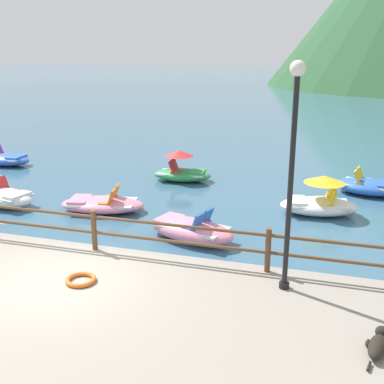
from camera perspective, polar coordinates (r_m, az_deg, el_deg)
ground_plane at (r=47.87m, az=10.54°, el=10.84°), size 200.00×200.00×0.00m
dock_railing at (r=10.90m, az=-11.90°, el=-4.11°), size 23.92×0.12×0.95m
lamp_post at (r=8.52m, az=12.13°, el=3.96°), size 0.28×0.28×4.27m
dog_resting at (r=8.00m, az=21.78°, el=-16.89°), size 0.45×1.05×0.26m
life_ring at (r=9.70m, az=-13.42°, el=-10.39°), size 0.61×0.61×0.09m
pedal_boat_1 at (r=16.19m, az=-21.89°, el=-0.59°), size 2.32×1.60×0.87m
pedal_boat_2 at (r=22.03m, az=-22.05°, el=3.73°), size 2.55×1.24×0.84m
pedal_boat_3 at (r=12.35m, az=-0.20°, el=-4.56°), size 2.70×1.80×0.89m
pedal_boat_4 at (r=14.74m, az=15.26°, el=-1.13°), size 2.51×1.66×1.22m
pedal_boat_5 at (r=17.39m, az=20.72°, el=0.66°), size 2.44×1.86×0.86m
pedal_boat_6 at (r=14.77m, az=-10.94°, el=-1.46°), size 2.80×1.78×0.81m
pedal_boat_7 at (r=17.90m, az=-1.23°, el=2.56°), size 2.32×1.34×1.19m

